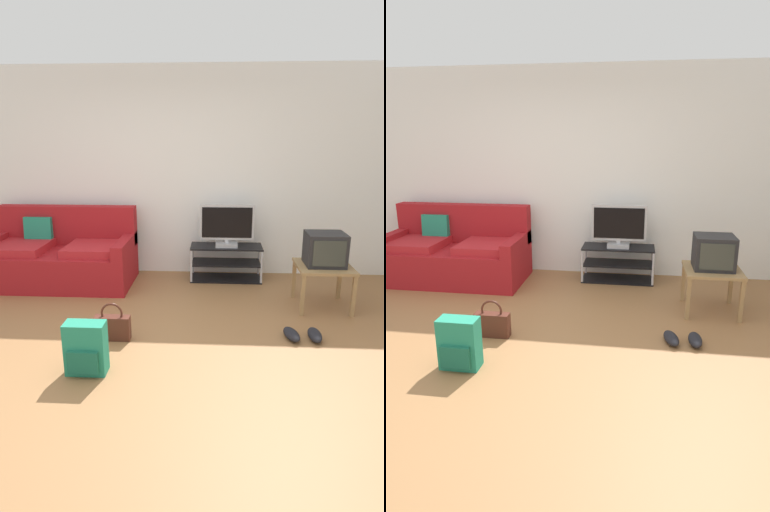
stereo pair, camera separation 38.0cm
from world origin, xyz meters
TOP-DOWN VIEW (x-y plane):
  - ground_plane at (0.00, 0.00)m, footprint 9.00×9.80m
  - wall_back at (0.00, 2.45)m, footprint 9.00×0.10m
  - couch at (-1.38, 1.88)m, footprint 1.83×0.94m
  - tv_stand at (0.74, 2.12)m, footprint 0.93×0.40m
  - flat_tv at (0.74, 2.09)m, footprint 0.70×0.22m
  - side_table at (1.77, 1.24)m, footprint 0.58×0.58m
  - crt_tv at (1.77, 1.26)m, footprint 0.41×0.37m
  - backpack at (-0.41, -0.24)m, footprint 0.32×0.24m
  - handbag at (-0.34, 0.33)m, footprint 0.33×0.11m
  - sneakers_pair at (1.42, 0.43)m, footprint 0.37×0.29m

SIDE VIEW (x-z plane):
  - ground_plane at x=0.00m, z-range -0.02..0.00m
  - sneakers_pair at x=1.42m, z-range 0.00..0.09m
  - handbag at x=-0.34m, z-range -0.05..0.31m
  - backpack at x=-0.41m, z-range 0.00..0.42m
  - tv_stand at x=0.74m, z-range 0.00..0.45m
  - couch at x=-1.38m, z-range -0.13..0.81m
  - side_table at x=1.77m, z-range 0.17..0.65m
  - crt_tv at x=1.77m, z-range 0.48..0.83m
  - flat_tv at x=0.74m, z-range 0.45..0.99m
  - wall_back at x=0.00m, z-range 0.00..2.70m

